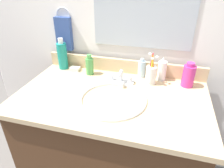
{
  "coord_description": "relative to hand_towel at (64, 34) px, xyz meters",
  "views": [
    {
      "loc": [
        0.25,
        -0.9,
        1.32
      ],
      "look_at": [
        0.01,
        0.0,
        0.8
      ],
      "focal_mm": 32.52,
      "sensor_mm": 36.0,
      "label": 1
    }
  ],
  "objects": [
    {
      "name": "bottle_gel_clear",
      "position": [
        0.54,
        -0.05,
        -0.17
      ],
      "size": [
        0.05,
        0.05,
        0.12
      ],
      "color": "silver",
      "rests_on": "countertop"
    },
    {
      "name": "bottle_lotion_white",
      "position": [
        0.67,
        -0.06,
        -0.15
      ],
      "size": [
        0.05,
        0.05,
        0.15
      ],
      "color": "white",
      "rests_on": "countertop"
    },
    {
      "name": "bottle_toner_green",
      "position": [
        0.22,
        -0.11,
        -0.16
      ],
      "size": [
        0.05,
        0.05,
        0.13
      ],
      "color": "#4C9E4C",
      "rests_on": "countertop"
    },
    {
      "name": "back_wall",
      "position": [
        0.42,
        0.04,
        -0.3
      ],
      "size": [
        2.14,
        0.04,
        1.3
      ],
      "primitive_type": "cube",
      "color": "white",
      "rests_on": "ground_plane"
    },
    {
      "name": "cup_white_ceramic",
      "position": [
        0.61,
        -0.13,
        -0.16
      ],
      "size": [
        0.06,
        0.07,
        0.19
      ],
      "color": "white",
      "rests_on": "countertop"
    },
    {
      "name": "countertop",
      "position": [
        0.42,
        -0.32,
        -0.23
      ],
      "size": [
        1.04,
        0.62,
        0.03
      ],
      "primitive_type": "cube",
      "color": "#D1B284",
      "rests_on": "vanity_cabinet"
    },
    {
      "name": "bottle_soap_pink",
      "position": [
        0.82,
        -0.1,
        -0.15
      ],
      "size": [
        0.07,
        0.07,
        0.15
      ],
      "color": "#D8338C",
      "rests_on": "countertop"
    },
    {
      "name": "backsplash",
      "position": [
        0.42,
        -0.02,
        -0.17
      ],
      "size": [
        1.04,
        0.02,
        0.09
      ],
      "primitive_type": "cube",
      "color": "#D1B284",
      "rests_on": "countertop"
    },
    {
      "name": "soap_bar",
      "position": [
        0.1,
        -0.08,
        -0.21
      ],
      "size": [
        0.06,
        0.04,
        0.02
      ],
      "primitive_type": "cube",
      "color": "white",
      "rests_on": "countertop"
    },
    {
      "name": "vanity_cabinet",
      "position": [
        0.42,
        -0.32,
        -0.6
      ],
      "size": [
        0.99,
        0.57,
        0.7
      ],
      "primitive_type": "cube",
      "color": "#4C2D19",
      "rests_on": "ground_plane"
    },
    {
      "name": "faucet",
      "position": [
        0.44,
        -0.17,
        -0.19
      ],
      "size": [
        0.16,
        0.1,
        0.08
      ],
      "color": "silver",
      "rests_on": "countertop"
    },
    {
      "name": "towel_ring",
      "position": [
        0.0,
        0.02,
        0.12
      ],
      "size": [
        0.1,
        0.01,
        0.1
      ],
      "primitive_type": "torus",
      "rotation": [
        1.57,
        0.0,
        0.0
      ],
      "color": "silver"
    },
    {
      "name": "bottle_mouthwash_teal",
      "position": [
        0.01,
        -0.07,
        -0.13
      ],
      "size": [
        0.06,
        0.06,
        0.21
      ],
      "color": "teal",
      "rests_on": "countertop"
    },
    {
      "name": "sink_basin",
      "position": [
        0.44,
        -0.36,
        -0.25
      ],
      "size": [
        0.36,
        0.36,
        0.11
      ],
      "color": "white",
      "rests_on": "countertop"
    },
    {
      "name": "hand_towel",
      "position": [
        0.0,
        0.0,
        0.0
      ],
      "size": [
        0.11,
        0.04,
        0.22
      ],
      "primitive_type": "cube",
      "color": "#334C8C"
    }
  ]
}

